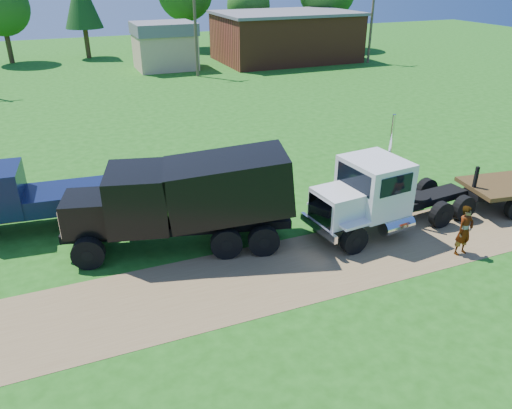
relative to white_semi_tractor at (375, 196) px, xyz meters
name	(u,v)px	position (x,y,z in m)	size (l,w,h in m)	color
ground	(311,265)	(-3.60, -1.41, -1.60)	(140.00, 140.00, 0.00)	#1B5111
dirt_track	(311,265)	(-3.60, -1.41, -1.59)	(120.00, 4.20, 0.01)	brown
white_semi_tractor	(375,196)	(0.00, 0.00, 0.00)	(7.89, 3.25, 4.69)	black
black_dump_truck	(187,197)	(-7.32, 1.76, 0.48)	(8.92, 4.59, 3.79)	black
navy_truck	(16,199)	(-13.48, 5.62, -0.16)	(6.64, 2.82, 2.82)	maroon
orange_pickup	(179,182)	(-6.51, 6.49, -0.92)	(2.27, 4.93, 1.37)	#E85B0A
spectator_a	(465,231)	(2.13, -2.86, -0.60)	(0.73, 0.48, 2.00)	#999999
spectator_b	(365,175)	(1.88, 3.41, -0.67)	(0.90, 0.70, 1.86)	#999999
brick_building	(286,36)	(14.40, 38.59, 1.06)	(15.40, 10.40, 5.30)	brown
tan_shed	(165,45)	(0.40, 38.59, 0.82)	(6.20, 5.40, 4.70)	tan
utility_poles	(195,26)	(2.40, 33.59, 3.11)	(42.20, 0.28, 9.00)	#463527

